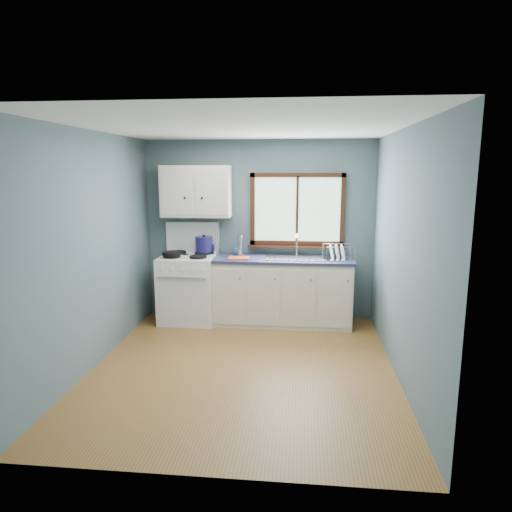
# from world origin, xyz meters

# --- Properties ---
(floor) EXTENTS (3.20, 3.60, 0.02)m
(floor) POSITION_xyz_m (0.00, 0.00, -0.01)
(floor) COLOR olive
(floor) RESTS_ON ground
(ceiling) EXTENTS (3.20, 3.60, 0.02)m
(ceiling) POSITION_xyz_m (0.00, 0.00, 2.51)
(ceiling) COLOR white
(ceiling) RESTS_ON wall_back
(wall_back) EXTENTS (3.20, 0.02, 2.50)m
(wall_back) POSITION_xyz_m (0.00, 1.81, 1.25)
(wall_back) COLOR slate
(wall_back) RESTS_ON ground
(wall_front) EXTENTS (3.20, 0.02, 2.50)m
(wall_front) POSITION_xyz_m (0.00, -1.81, 1.25)
(wall_front) COLOR slate
(wall_front) RESTS_ON ground
(wall_left) EXTENTS (0.02, 3.60, 2.50)m
(wall_left) POSITION_xyz_m (-1.61, 0.00, 1.25)
(wall_left) COLOR slate
(wall_left) RESTS_ON ground
(wall_right) EXTENTS (0.02, 3.60, 2.50)m
(wall_right) POSITION_xyz_m (1.61, 0.00, 1.25)
(wall_right) COLOR slate
(wall_right) RESTS_ON ground
(gas_range) EXTENTS (0.76, 0.69, 1.36)m
(gas_range) POSITION_xyz_m (-0.95, 1.47, 0.49)
(gas_range) COLOR white
(gas_range) RESTS_ON floor
(base_cabinets) EXTENTS (1.85, 0.60, 0.88)m
(base_cabinets) POSITION_xyz_m (0.36, 1.49, 0.41)
(base_cabinets) COLOR beige
(base_cabinets) RESTS_ON floor
(countertop) EXTENTS (1.89, 0.64, 0.04)m
(countertop) POSITION_xyz_m (0.36, 1.49, 0.90)
(countertop) COLOR #232746
(countertop) RESTS_ON base_cabinets
(sink) EXTENTS (0.84, 0.46, 0.44)m
(sink) POSITION_xyz_m (0.54, 1.49, 0.86)
(sink) COLOR silver
(sink) RESTS_ON countertop
(window) EXTENTS (1.36, 0.10, 1.03)m
(window) POSITION_xyz_m (0.54, 1.77, 1.48)
(window) COLOR #9EC6A8
(window) RESTS_ON wall_back
(upper_cabinets) EXTENTS (0.95, 0.35, 0.70)m
(upper_cabinets) POSITION_xyz_m (-0.85, 1.63, 1.80)
(upper_cabinets) COLOR beige
(upper_cabinets) RESTS_ON wall_back
(skillet) EXTENTS (0.38, 0.28, 0.05)m
(skillet) POSITION_xyz_m (-1.13, 1.31, 0.98)
(skillet) COLOR black
(skillet) RESTS_ON gas_range
(stockpot) EXTENTS (0.31, 0.31, 0.24)m
(stockpot) POSITION_xyz_m (-0.76, 1.63, 1.07)
(stockpot) COLOR #19164B
(stockpot) RESTS_ON gas_range
(utensil_crock) EXTENTS (0.15, 0.15, 0.38)m
(utensil_crock) POSITION_xyz_m (-0.59, 1.65, 1.00)
(utensil_crock) COLOR silver
(utensil_crock) RESTS_ON countertop
(thermos) EXTENTS (0.09, 0.09, 0.29)m
(thermos) POSITION_xyz_m (-0.24, 1.58, 1.06)
(thermos) COLOR silver
(thermos) RESTS_ON countertop
(soap_bottle) EXTENTS (0.11, 0.11, 0.25)m
(soap_bottle) POSITION_xyz_m (-0.29, 1.66, 1.04)
(soap_bottle) COLOR blue
(soap_bottle) RESTS_ON countertop
(dish_towel) EXTENTS (0.29, 0.22, 0.02)m
(dish_towel) POSITION_xyz_m (-0.23, 1.36, 0.93)
(dish_towel) COLOR #E6551E
(dish_towel) RESTS_ON countertop
(dish_rack) EXTENTS (0.43, 0.34, 0.20)m
(dish_rack) POSITION_xyz_m (1.09, 1.45, 0.97)
(dish_rack) COLOR silver
(dish_rack) RESTS_ON countertop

